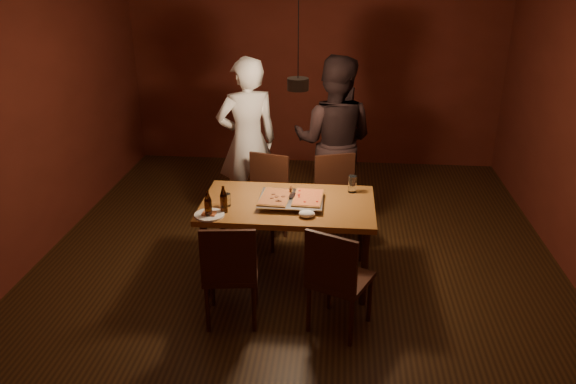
# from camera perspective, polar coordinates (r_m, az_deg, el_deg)

# --- Properties ---
(room_shell) EXTENTS (6.00, 6.00, 6.00)m
(room_shell) POSITION_cam_1_polar(r_m,az_deg,el_deg) (4.82, 0.99, 6.83)
(room_shell) COLOR #3A240F
(room_shell) RESTS_ON ground
(dining_table) EXTENTS (1.50, 0.90, 0.75)m
(dining_table) POSITION_cam_1_polar(r_m,az_deg,el_deg) (4.91, 0.00, -1.86)
(dining_table) COLOR #9C5F27
(dining_table) RESTS_ON floor
(chair_far_left) EXTENTS (0.52, 0.52, 0.49)m
(chair_far_left) POSITION_cam_1_polar(r_m,az_deg,el_deg) (5.68, -2.31, 0.13)
(chair_far_left) COLOR #38190F
(chair_far_left) RESTS_ON floor
(chair_far_right) EXTENTS (0.53, 0.53, 0.49)m
(chair_far_right) POSITION_cam_1_polar(r_m,az_deg,el_deg) (5.68, 5.02, 0.05)
(chair_far_right) COLOR #38190F
(chair_far_right) RESTS_ON floor
(chair_near_left) EXTENTS (0.47, 0.47, 0.49)m
(chair_near_left) POSITION_cam_1_polar(r_m,az_deg,el_deg) (4.37, -5.92, -7.44)
(chair_near_left) COLOR #38190F
(chair_near_left) RESTS_ON floor
(chair_near_right) EXTENTS (0.56, 0.56, 0.49)m
(chair_near_right) POSITION_cam_1_polar(r_m,az_deg,el_deg) (4.28, 4.92, -8.14)
(chair_near_right) COLOR #38190F
(chair_near_right) RESTS_ON floor
(pizza_tray) EXTENTS (0.55, 0.45, 0.05)m
(pizza_tray) POSITION_cam_1_polar(r_m,az_deg,el_deg) (4.86, 0.33, -0.90)
(pizza_tray) COLOR silver
(pizza_tray) RESTS_ON dining_table
(pizza_meat) EXTENTS (0.28, 0.41, 0.02)m
(pizza_meat) POSITION_cam_1_polar(r_m,az_deg,el_deg) (4.85, -1.30, -0.50)
(pizza_meat) COLOR maroon
(pizza_meat) RESTS_ON pizza_tray
(pizza_cheese) EXTENTS (0.26, 0.40, 0.02)m
(pizza_cheese) POSITION_cam_1_polar(r_m,az_deg,el_deg) (4.84, 2.05, -0.56)
(pizza_cheese) COLOR gold
(pizza_cheese) RESTS_ON pizza_tray
(spatula) EXTENTS (0.10, 0.24, 0.04)m
(spatula) POSITION_cam_1_polar(r_m,az_deg,el_deg) (4.88, 0.22, -0.32)
(spatula) COLOR silver
(spatula) RESTS_ON pizza_tray
(beer_bottle_a) EXTENTS (0.06, 0.06, 0.23)m
(beer_bottle_a) POSITION_cam_1_polar(r_m,az_deg,el_deg) (4.62, -8.13, -1.21)
(beer_bottle_a) COLOR black
(beer_bottle_a) RESTS_ON dining_table
(beer_bottle_b) EXTENTS (0.06, 0.06, 0.23)m
(beer_bottle_b) POSITION_cam_1_polar(r_m,az_deg,el_deg) (4.69, -6.56, -0.75)
(beer_bottle_b) COLOR black
(beer_bottle_b) RESTS_ON dining_table
(water_glass_left) EXTENTS (0.07, 0.07, 0.11)m
(water_glass_left) POSITION_cam_1_polar(r_m,az_deg,el_deg) (4.83, -6.24, -0.79)
(water_glass_left) COLOR silver
(water_glass_left) RESTS_ON dining_table
(water_glass_right) EXTENTS (0.08, 0.08, 0.15)m
(water_glass_right) POSITION_cam_1_polar(r_m,az_deg,el_deg) (5.10, 6.56, 0.81)
(water_glass_right) COLOR silver
(water_glass_right) RESTS_ON dining_table
(plate_slice) EXTENTS (0.25, 0.25, 0.03)m
(plate_slice) POSITION_cam_1_polar(r_m,az_deg,el_deg) (4.68, -8.00, -2.30)
(plate_slice) COLOR white
(plate_slice) RESTS_ON dining_table
(napkin) EXTENTS (0.14, 0.10, 0.06)m
(napkin) POSITION_cam_1_polar(r_m,az_deg,el_deg) (4.61, 1.92, -2.23)
(napkin) COLOR white
(napkin) RESTS_ON dining_table
(diner_white) EXTENTS (0.78, 0.67, 1.81)m
(diner_white) POSITION_cam_1_polar(r_m,az_deg,el_deg) (6.00, -4.13, 5.10)
(diner_white) COLOR white
(diner_white) RESTS_ON floor
(diner_dark) EXTENTS (0.99, 0.83, 1.82)m
(diner_dark) POSITION_cam_1_polar(r_m,az_deg,el_deg) (5.99, 4.65, 5.12)
(diner_dark) COLOR black
(diner_dark) RESTS_ON floor
(pendant_lamp) EXTENTS (0.18, 0.18, 1.10)m
(pendant_lamp) POSITION_cam_1_polar(r_m,az_deg,el_deg) (4.73, 1.02, 11.03)
(pendant_lamp) COLOR black
(pendant_lamp) RESTS_ON ceiling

